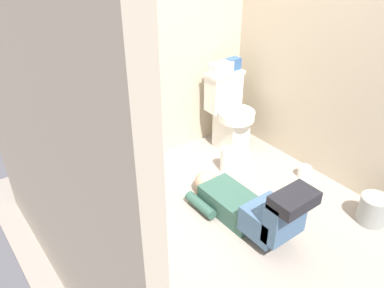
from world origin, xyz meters
The scene contains 19 objects.
ground_plane centered at (0.00, 0.00, -0.02)m, with size 2.74×3.06×0.04m, color gray.
wall_back centered at (0.00, 1.07, 1.20)m, with size 2.40×0.08×2.40m, color #C4B499.
wall_left centered at (-1.16, 0.00, 1.20)m, with size 0.08×2.06×2.40m, color #C4B499.
wall_right centered at (1.16, 0.00, 1.20)m, with size 0.08×2.06×2.40m, color #C4B499.
toilet centered at (0.77, 0.76, 0.37)m, with size 0.36×0.46×0.75m.
vanity_cabinet centered at (-0.66, 0.66, 0.42)m, with size 0.60×0.53×0.82m.
faucet centered at (-0.67, 0.80, 0.87)m, with size 0.02×0.02×0.10m, color silver.
person_plumber centered at (0.12, -0.20, 0.18)m, with size 0.39×1.06×0.52m.
tissue_box centered at (0.72, 0.85, 0.80)m, with size 0.22×0.11×0.10m, color silver.
toiletry_bag centered at (0.87, 0.85, 0.81)m, with size 0.12×0.09×0.11m, color #33598C.
soap_dispenser centered at (-0.86, 0.78, 0.89)m, with size 0.06×0.06×0.17m.
bottle_white centered at (-0.78, 0.79, 0.88)m, with size 0.05×0.05×0.12m, color white.
bottle_green centered at (-0.70, 0.72, 0.90)m, with size 0.06×0.06×0.15m, color #53A14E.
bottle_pink centered at (-0.64, 0.78, 0.88)m, with size 0.04×0.04×0.12m, color pink.
bottle_blue centered at (-0.57, 0.80, 0.89)m, with size 0.05×0.05×0.13m, color #3B6AB3.
bottle_clear centered at (-0.49, 0.76, 0.90)m, with size 0.05×0.05×0.17m, color silver.
trash_can centered at (0.90, -0.73, 0.11)m, with size 0.21×0.21×0.22m, color gray.
paper_towel_roll centered at (0.47, 0.44, 0.12)m, with size 0.11×0.11×0.23m, color white.
toilet_paper_roll centered at (0.96, -0.05, 0.05)m, with size 0.11×0.11×0.10m, color white.
Camera 1 is at (-1.55, -1.71, 2.05)m, focal length 36.74 mm.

